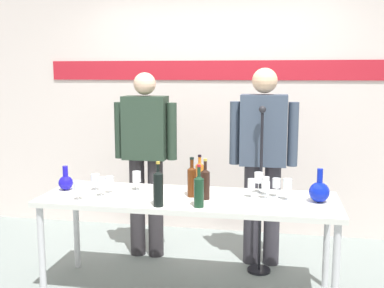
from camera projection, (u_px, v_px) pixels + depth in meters
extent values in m
cube|color=silver|center=(216.00, 91.00, 4.92)|extent=(5.16, 0.10, 3.00)
cube|color=red|center=(216.00, 70.00, 4.83)|extent=(3.61, 0.01, 0.20)
cube|color=silver|center=(188.00, 200.00, 3.52)|extent=(2.23, 0.71, 0.04)
cylinder|color=silver|center=(42.00, 253.00, 3.47)|extent=(0.05, 0.05, 0.73)
cylinder|color=silver|center=(336.00, 275.00, 3.09)|extent=(0.05, 0.05, 0.73)
cylinder|color=silver|center=(76.00, 227.00, 4.07)|extent=(0.05, 0.05, 0.73)
cylinder|color=silver|center=(327.00, 243.00, 3.69)|extent=(0.05, 0.05, 0.73)
sphere|color=#1B15BB|center=(66.00, 183.00, 3.72)|extent=(0.11, 0.11, 0.11)
cylinder|color=#1B15BB|center=(65.00, 172.00, 3.71)|extent=(0.04, 0.04, 0.09)
sphere|color=#0C20B3|center=(319.00, 192.00, 3.37)|extent=(0.15, 0.15, 0.15)
cylinder|color=#0C20B3|center=(320.00, 176.00, 3.35)|extent=(0.04, 0.04, 0.11)
cylinder|color=#302D30|center=(137.00, 207.00, 4.35)|extent=(0.14, 0.14, 0.92)
cylinder|color=#302D30|center=(156.00, 208.00, 4.32)|extent=(0.14, 0.14, 0.92)
cube|color=#26382B|center=(145.00, 128.00, 4.22)|extent=(0.39, 0.22, 0.57)
cylinder|color=#26382B|center=(119.00, 130.00, 4.27)|extent=(0.09, 0.09, 0.51)
cylinder|color=#26382B|center=(172.00, 131.00, 4.18)|extent=(0.09, 0.09, 0.51)
sphere|color=beige|center=(145.00, 84.00, 4.16)|extent=(0.20, 0.20, 0.20)
cylinder|color=#35323A|center=(252.00, 214.00, 4.16)|extent=(0.14, 0.14, 0.90)
cylinder|color=#35323A|center=(272.00, 215.00, 4.13)|extent=(0.14, 0.14, 0.90)
cube|color=#3A4759|center=(264.00, 130.00, 4.03)|extent=(0.40, 0.22, 0.61)
cylinder|color=#3A4759|center=(235.00, 133.00, 4.08)|extent=(0.09, 0.09, 0.55)
cylinder|color=#3A4759|center=(293.00, 134.00, 3.99)|extent=(0.09, 0.09, 0.55)
sphere|color=#E0B68D|center=(265.00, 81.00, 3.97)|extent=(0.22, 0.22, 0.22)
cylinder|color=black|center=(158.00, 190.00, 3.26)|extent=(0.07, 0.07, 0.23)
cone|color=black|center=(158.00, 172.00, 3.24)|extent=(0.07, 0.07, 0.03)
cylinder|color=black|center=(158.00, 169.00, 3.24)|extent=(0.02, 0.02, 0.07)
cylinder|color=gold|center=(158.00, 163.00, 3.23)|extent=(0.03, 0.03, 0.02)
cylinder|color=#54250B|center=(192.00, 183.00, 3.52)|extent=(0.07, 0.07, 0.21)
cone|color=#54250B|center=(192.00, 168.00, 3.50)|extent=(0.07, 0.07, 0.03)
cylinder|color=#54250B|center=(192.00, 164.00, 3.50)|extent=(0.03, 0.03, 0.08)
cylinder|color=black|center=(192.00, 158.00, 3.49)|extent=(0.03, 0.03, 0.02)
cylinder|color=#13341F|center=(199.00, 193.00, 3.24)|extent=(0.07, 0.07, 0.20)
cone|color=#13341F|center=(199.00, 177.00, 3.22)|extent=(0.07, 0.07, 0.03)
cylinder|color=#13341F|center=(199.00, 173.00, 3.22)|extent=(0.02, 0.02, 0.09)
cylinder|color=red|center=(199.00, 166.00, 3.21)|extent=(0.03, 0.03, 0.02)
cylinder|color=orange|center=(200.00, 178.00, 3.65)|extent=(0.06, 0.06, 0.22)
cone|color=orange|center=(200.00, 164.00, 3.63)|extent=(0.06, 0.06, 0.03)
cylinder|color=orange|center=(200.00, 161.00, 3.63)|extent=(0.02, 0.02, 0.06)
cylinder|color=black|center=(200.00, 156.00, 3.63)|extent=(0.03, 0.03, 0.02)
cylinder|color=black|center=(205.00, 186.00, 3.44)|extent=(0.07, 0.07, 0.21)
cone|color=black|center=(205.00, 170.00, 3.43)|extent=(0.07, 0.07, 0.03)
cylinder|color=black|center=(205.00, 166.00, 3.42)|extent=(0.02, 0.02, 0.08)
cylinder|color=gold|center=(205.00, 160.00, 3.42)|extent=(0.03, 0.03, 0.02)
cylinder|color=white|center=(110.00, 193.00, 3.62)|extent=(0.06, 0.06, 0.00)
cylinder|color=white|center=(110.00, 189.00, 3.62)|extent=(0.01, 0.01, 0.06)
cylinder|color=white|center=(110.00, 181.00, 3.61)|extent=(0.06, 0.06, 0.07)
cylinder|color=white|center=(96.00, 190.00, 3.71)|extent=(0.05, 0.05, 0.00)
cylinder|color=white|center=(96.00, 187.00, 3.71)|extent=(0.01, 0.01, 0.06)
cylinder|color=white|center=(95.00, 179.00, 3.70)|extent=(0.07, 0.07, 0.07)
cylinder|color=white|center=(101.00, 196.00, 3.53)|extent=(0.06, 0.06, 0.00)
cylinder|color=white|center=(101.00, 192.00, 3.53)|extent=(0.01, 0.01, 0.07)
cylinder|color=white|center=(101.00, 182.00, 3.52)|extent=(0.06, 0.06, 0.08)
cylinder|color=white|center=(137.00, 190.00, 3.72)|extent=(0.05, 0.05, 0.00)
cylinder|color=white|center=(137.00, 186.00, 3.72)|extent=(0.01, 0.01, 0.06)
cylinder|color=white|center=(137.00, 177.00, 3.70)|extent=(0.07, 0.07, 0.09)
cylinder|color=white|center=(78.00, 200.00, 3.43)|extent=(0.06, 0.06, 0.00)
cylinder|color=white|center=(78.00, 196.00, 3.42)|extent=(0.01, 0.01, 0.07)
cylinder|color=white|center=(78.00, 186.00, 3.41)|extent=(0.07, 0.07, 0.08)
cylinder|color=white|center=(265.00, 195.00, 3.58)|extent=(0.05, 0.05, 0.00)
cylinder|color=white|center=(265.00, 191.00, 3.57)|extent=(0.01, 0.01, 0.06)
cylinder|color=white|center=(265.00, 182.00, 3.56)|extent=(0.06, 0.06, 0.08)
cylinder|color=white|center=(287.00, 200.00, 3.43)|extent=(0.05, 0.05, 0.00)
cylinder|color=white|center=(287.00, 195.00, 3.42)|extent=(0.01, 0.01, 0.07)
cylinder|color=white|center=(287.00, 185.00, 3.41)|extent=(0.06, 0.06, 0.09)
cylinder|color=white|center=(276.00, 197.00, 3.52)|extent=(0.06, 0.06, 0.00)
cylinder|color=white|center=(276.00, 192.00, 3.51)|extent=(0.01, 0.01, 0.07)
cylinder|color=white|center=(276.00, 183.00, 3.50)|extent=(0.06, 0.06, 0.07)
cylinder|color=white|center=(265.00, 198.00, 3.47)|extent=(0.06, 0.06, 0.00)
cylinder|color=white|center=(265.00, 194.00, 3.47)|extent=(0.01, 0.01, 0.06)
cylinder|color=white|center=(266.00, 186.00, 3.46)|extent=(0.06, 0.06, 0.07)
cylinder|color=white|center=(251.00, 197.00, 3.50)|extent=(0.05, 0.05, 0.00)
cylinder|color=white|center=(251.00, 193.00, 3.50)|extent=(0.01, 0.01, 0.06)
cylinder|color=white|center=(251.00, 184.00, 3.49)|extent=(0.06, 0.06, 0.08)
cylinder|color=white|center=(258.00, 192.00, 3.65)|extent=(0.05, 0.05, 0.00)
cylinder|color=white|center=(258.00, 187.00, 3.64)|extent=(0.01, 0.01, 0.08)
cylinder|color=white|center=(259.00, 178.00, 3.63)|extent=(0.07, 0.07, 0.08)
cylinder|color=black|center=(259.00, 270.00, 4.03)|extent=(0.20, 0.20, 0.02)
cylinder|color=black|center=(261.00, 194.00, 3.92)|extent=(0.02, 0.02, 1.37)
sphere|color=#232328|center=(262.00, 109.00, 3.82)|extent=(0.06, 0.06, 0.06)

